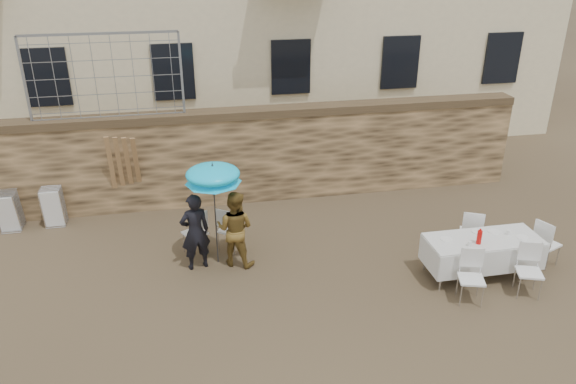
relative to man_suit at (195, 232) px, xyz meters
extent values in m
plane|color=brown|center=(1.39, -2.12, -0.77)|extent=(80.00, 80.00, 0.00)
cube|color=brown|center=(1.39, 2.88, 0.33)|extent=(13.00, 0.50, 2.20)
imported|color=black|center=(0.00, 0.00, 0.00)|extent=(0.64, 0.49, 1.54)
imported|color=olive|center=(0.75, 0.00, -0.01)|extent=(0.92, 0.84, 1.52)
cylinder|color=#3F3F44|center=(0.40, 0.10, 0.08)|extent=(0.03, 0.03, 1.70)
cone|color=#0AC5F8|center=(0.40, 0.10, 1.04)|extent=(1.04, 1.04, 0.22)
cube|color=silver|center=(5.20, -1.28, -0.02)|extent=(2.10, 0.85, 0.05)
cylinder|color=silver|center=(4.25, -1.62, -0.40)|extent=(0.04, 0.04, 0.74)
cylinder|color=silver|center=(6.15, -1.62, -0.40)|extent=(0.04, 0.04, 0.74)
cylinder|color=silver|center=(4.25, -0.93, -0.40)|extent=(0.04, 0.04, 0.74)
cylinder|color=silver|center=(6.15, -0.93, -0.40)|extent=(0.04, 0.04, 0.74)
cylinder|color=red|center=(5.00, -1.43, 0.13)|extent=(0.09, 0.09, 0.26)
camera|label=1|loc=(-0.05, -9.40, 5.08)|focal=35.00mm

